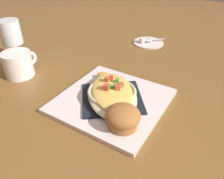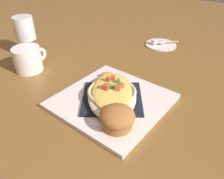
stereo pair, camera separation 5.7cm
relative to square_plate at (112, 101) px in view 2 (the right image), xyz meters
The scene contains 11 objects.
ground_plane 0.01m from the square_plate, ahead, with size 2.60×2.60×0.00m, color brown.
square_plate is the anchor object (origin of this frame).
folded_napkin 0.01m from the square_plate, ahead, with size 0.15×0.15×0.00m, color black.
gratin_dish 0.03m from the square_plate, 159.82° to the right, with size 0.24×0.22×0.04m.
muffin 0.11m from the square_plate, 39.29° to the left, with size 0.08×0.08×0.05m.
orange_garnish 0.10m from the square_plate, 141.95° to the right, with size 0.05×0.06×0.02m.
coffee_mug 0.32m from the square_plate, 89.47° to the right, with size 0.12×0.09×0.08m.
stemmed_glass 0.44m from the square_plate, 100.99° to the right, with size 0.08×0.08×0.14m.
creamer_saucer 0.43m from the square_plate, behind, with size 0.12×0.12×0.01m, color white.
spoon 0.43m from the square_plate, behind, with size 0.07×0.08×0.01m.
creamer_cup_0 0.41m from the square_plate, behind, with size 0.02×0.02×0.02m, color silver.
Camera 2 is at (0.40, 0.26, 0.37)m, focal length 35.90 mm.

